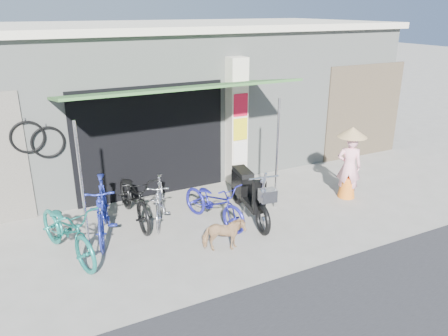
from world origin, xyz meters
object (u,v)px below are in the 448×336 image
bike_navy (214,202)px  bike_black (134,197)px  bike_teal (67,230)px  street_dog (224,235)px  bike_blue (102,209)px  nun (349,163)px  moped (249,193)px  bike_silver (159,200)px

bike_navy → bike_black: bearing=132.6°
bike_teal → bike_black: 1.62m
bike_black → street_dog: size_ratio=2.64×
bike_blue → nun: 5.33m
street_dog → moped: bearing=-28.6°
bike_teal → moped: bearing=-17.4°
bike_silver → nun: nun is taller
nun → bike_black: bearing=26.7°
bike_silver → moped: size_ratio=0.75×
bike_teal → street_dog: 2.66m
bike_silver → moped: bearing=2.9°
moped → street_dog: bearing=-128.5°
bike_teal → bike_navy: (2.75, 0.01, -0.06)m
bike_navy → moped: moped is taller
bike_teal → bike_black: bike_black is taller
bike_navy → moped: (0.74, -0.06, 0.08)m
bike_blue → bike_silver: bike_blue is taller
bike_black → bike_silver: (0.43, -0.27, -0.05)m
bike_blue → bike_teal: bearing=-131.8°
bike_navy → moped: 0.75m
bike_navy → bike_blue: bearing=151.7°
bike_blue → nun: nun is taller
street_dog → moped: 1.43m
bike_blue → bike_black: bearing=43.9°
bike_black → bike_navy: bike_black is taller
bike_teal → street_dog: size_ratio=2.63×
bike_teal → bike_navy: bike_teal is taller
bike_black → bike_silver: 0.51m
bike_blue → bike_navy: bike_blue is taller
bike_navy → street_dog: bike_navy is taller
bike_black → nun: (4.59, -1.01, 0.30)m
bike_silver → bike_blue: bearing=-151.4°
moped → nun: size_ratio=1.25×
bike_silver → bike_navy: bearing=-7.6°
bike_teal → street_dog: (2.45, -1.00, -0.20)m
bike_black → bike_silver: size_ratio=1.28×
bike_blue → bike_silver: bearing=21.1°
bike_teal → moped: size_ratio=0.96×
bike_blue → nun: size_ratio=1.15×
moped → bike_black: bearing=166.5°
bike_teal → bike_silver: 1.90m
bike_blue → moped: (2.81, -0.49, -0.04)m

